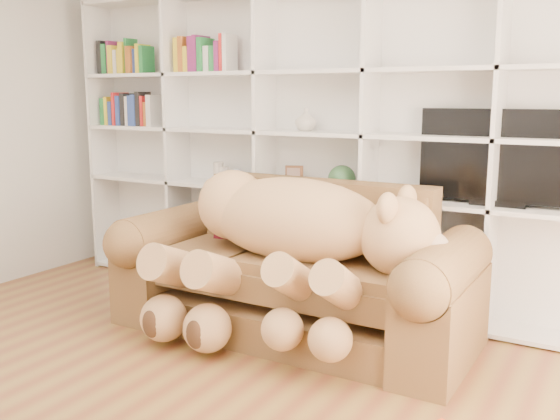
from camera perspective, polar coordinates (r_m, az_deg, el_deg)
The scene contains 12 objects.
wall_back at distance 4.89m, azimuth 4.30°, elevation 7.71°, with size 5.00×0.02×2.70m, color white.
bookshelf at distance 4.88m, azimuth 1.02°, elevation 7.21°, with size 4.43×0.35×2.40m.
sofa at distance 4.21m, azimuth 1.36°, elevation -6.20°, with size 2.37×1.02×1.00m.
teddy_bear at distance 3.93m, azimuth 0.70°, elevation -2.54°, with size 1.82×0.98×1.05m.
throw_pillow at distance 4.53m, azimuth -3.32°, elevation -0.75°, with size 0.40×0.13×0.40m, color #530E1F.
tv at distance 4.34m, azimuth 19.65°, elevation 4.49°, with size 1.07×0.18×0.63m.
picture_frame at distance 4.83m, azimuth 1.31°, elevation 3.06°, with size 0.14×0.03×0.17m, color brown.
green_vase at distance 4.65m, azimuth 5.67°, elevation 2.83°, with size 0.21×0.21×0.21m, color #2E5A33.
figurine_tall at distance 5.22m, azimuth -5.65°, elevation 3.45°, with size 0.09×0.09×0.17m, color beige.
figurine_short at distance 5.18m, azimuth -5.12°, elevation 3.22°, with size 0.08×0.08×0.14m, color beige.
snow_globe at distance 5.12m, azimuth -4.02°, elevation 3.13°, with size 0.12×0.12×0.12m, color silver.
shelf_vase at distance 4.75m, azimuth 2.36°, elevation 8.25°, with size 0.16×0.16×0.17m, color beige.
Camera 1 is at (2.13, -1.89, 1.58)m, focal length 40.00 mm.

